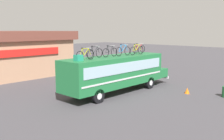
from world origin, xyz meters
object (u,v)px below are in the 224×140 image
object	(u,v)px
bus	(117,71)
traffic_cone	(187,91)
rooftop_bicycle_4	(123,51)
rooftop_bicycle_1	(85,55)
rooftop_bicycle_5	(137,50)
rooftop_bicycle_2	(95,53)
rooftop_bicycle_6	(139,49)
rooftop_bicycle_3	(110,52)
luggage_bag_1	(78,58)

from	to	relation	value
bus	traffic_cone	bearing A→B (deg)	-51.00
traffic_cone	rooftop_bicycle_4	bearing A→B (deg)	124.40
bus	rooftop_bicycle_1	world-z (taller)	rooftop_bicycle_1
rooftop_bicycle_5	bus	bearing A→B (deg)	168.72
rooftop_bicycle_2	rooftop_bicycle_6	xyz separation A→B (m)	(5.51, 0.04, -0.01)
rooftop_bicycle_4	rooftop_bicycle_5	size ratio (longest dim) A/B	0.99
rooftop_bicycle_3	rooftop_bicycle_6	bearing A→B (deg)	4.63
rooftop_bicycle_5	rooftop_bicycle_6	distance (m)	1.62
rooftop_bicycle_4	rooftop_bicycle_5	world-z (taller)	rooftop_bicycle_4
luggage_bag_1	rooftop_bicycle_1	world-z (taller)	rooftop_bicycle_1
rooftop_bicycle_5	rooftop_bicycle_6	xyz separation A→B (m)	(1.40, 0.82, -0.02)
bus	rooftop_bicycle_4	size ratio (longest dim) A/B	6.22
luggage_bag_1	traffic_cone	size ratio (longest dim) A/B	1.10
luggage_bag_1	rooftop_bicycle_5	xyz separation A→B (m)	(6.15, -0.20, 0.18)
rooftop_bicycle_6	bus	bearing A→B (deg)	-173.08
rooftop_bicycle_1	rooftop_bicycle_4	distance (m)	4.15
luggage_bag_1	rooftop_bicycle_3	distance (m)	3.41
rooftop_bicycle_1	rooftop_bicycle_5	xyz separation A→B (m)	(5.55, -0.18, 0.02)
rooftop_bicycle_2	rooftop_bicycle_1	bearing A→B (deg)	-157.37
rooftop_bicycle_2	traffic_cone	xyz separation A→B (m)	(5.61, -4.74, -3.11)
rooftop_bicycle_6	traffic_cone	size ratio (longest dim) A/B	3.79
rooftop_bicycle_2	rooftop_bicycle_5	distance (m)	4.19
rooftop_bicycle_4	rooftop_bicycle_6	distance (m)	2.86
bus	rooftop_bicycle_1	size ratio (longest dim) A/B	6.69
luggage_bag_1	rooftop_bicycle_5	bearing A→B (deg)	-1.85
luggage_bag_1	rooftop_bicycle_3	xyz separation A→B (m)	(3.39, 0.29, 0.17)
rooftop_bicycle_4	bus	bearing A→B (deg)	169.71
bus	traffic_cone	distance (m)	5.81
traffic_cone	bus	bearing A→B (deg)	129.00
rooftop_bicycle_5	rooftop_bicycle_6	world-z (taller)	rooftop_bicycle_5
rooftop_bicycle_2	rooftop_bicycle_3	world-z (taller)	rooftop_bicycle_2
bus	rooftop_bicycle_3	size ratio (longest dim) A/B	6.73
luggage_bag_1	rooftop_bicycle_6	xyz separation A→B (m)	(7.55, 0.62, 0.16)
rooftop_bicycle_6	rooftop_bicycle_4	bearing A→B (deg)	-169.32
luggage_bag_1	rooftop_bicycle_1	bearing A→B (deg)	-1.78
rooftop_bicycle_3	rooftop_bicycle_2	bearing A→B (deg)	167.61
bus	rooftop_bicycle_6	bearing A→B (deg)	6.92
bus	luggage_bag_1	xyz separation A→B (m)	(-4.12, -0.21, 1.41)
rooftop_bicycle_4	traffic_cone	bearing A→B (deg)	-55.60
luggage_bag_1	bus	bearing A→B (deg)	2.87
rooftop_bicycle_4	rooftop_bicycle_1	bearing A→B (deg)	-178.45
rooftop_bicycle_3	traffic_cone	distance (m)	6.89
bus	rooftop_bicycle_3	distance (m)	1.75
rooftop_bicycle_5	rooftop_bicycle_2	bearing A→B (deg)	169.26
bus	rooftop_bicycle_4	xyz separation A→B (m)	(0.62, -0.11, 1.60)
rooftop_bicycle_6	rooftop_bicycle_2	bearing A→B (deg)	-179.58
luggage_bag_1	rooftop_bicycle_1	xyz separation A→B (m)	(0.60, -0.02, 0.16)
rooftop_bicycle_1	rooftop_bicycle_4	xyz separation A→B (m)	(4.14, 0.11, 0.03)
rooftop_bicycle_4	rooftop_bicycle_6	world-z (taller)	rooftop_bicycle_4
bus	luggage_bag_1	bearing A→B (deg)	-177.13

